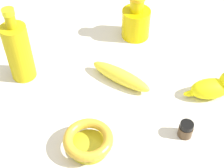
% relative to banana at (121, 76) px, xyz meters
% --- Properties ---
extents(ground, '(2.00, 2.00, 0.00)m').
position_rel_banana_xyz_m(ground, '(-0.02, 0.05, -0.02)').
color(ground, silver).
extents(banana, '(0.20, 0.09, 0.04)m').
position_rel_banana_xyz_m(banana, '(0.00, 0.00, 0.00)').
color(banana, yellow).
rests_on(banana, ground).
extents(cat_figurine, '(0.11, 0.13, 0.09)m').
position_rel_banana_xyz_m(cat_figurine, '(-0.21, -0.16, 0.01)').
color(cat_figurine, yellow).
rests_on(cat_figurine, ground).
extents(bowl, '(0.12, 0.12, 0.05)m').
position_rel_banana_xyz_m(bowl, '(-0.12, 0.21, 0.01)').
color(bowl, gold).
rests_on(bowl, ground).
extents(bottle_tall, '(0.07, 0.07, 0.23)m').
position_rel_banana_xyz_m(bottle_tall, '(0.21, 0.20, 0.07)').
color(bottle_tall, gold).
rests_on(bottle_tall, ground).
extents(nail_polish_jar, '(0.04, 0.04, 0.04)m').
position_rel_banana_xyz_m(nail_polish_jar, '(-0.25, -0.00, -0.00)').
color(nail_polish_jar, '#4E3823').
rests_on(nail_polish_jar, ground).
extents(bottle_short, '(0.09, 0.09, 0.15)m').
position_rel_banana_xyz_m(bottle_short, '(0.14, -0.18, 0.04)').
color(bottle_short, '#D6BB07').
rests_on(bottle_short, ground).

